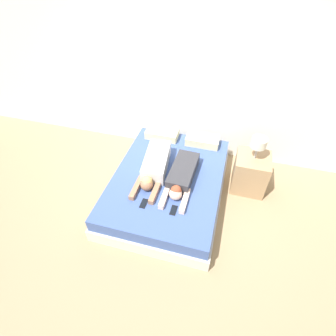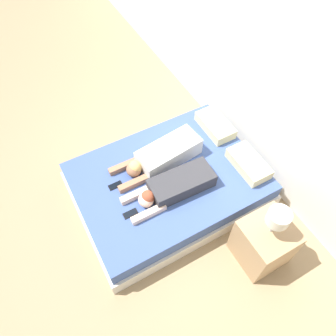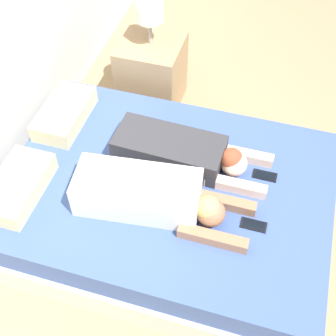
{
  "view_description": "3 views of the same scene",
  "coord_description": "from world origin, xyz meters",
  "px_view_note": "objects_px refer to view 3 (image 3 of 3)",
  "views": [
    {
      "loc": [
        0.72,
        -2.6,
        3.08
      ],
      "look_at": [
        0.0,
        0.0,
        0.55
      ],
      "focal_mm": 28.0,
      "sensor_mm": 36.0,
      "label": 1
    },
    {
      "loc": [
        1.86,
        -1.03,
        3.53
      ],
      "look_at": [
        0.0,
        0.0,
        0.55
      ],
      "focal_mm": 35.0,
      "sensor_mm": 36.0,
      "label": 2
    },
    {
      "loc": [
        -1.81,
        -0.54,
        2.77
      ],
      "look_at": [
        0.0,
        0.0,
        0.55
      ],
      "focal_mm": 50.0,
      "sensor_mm": 36.0,
      "label": 3
    }
  ],
  "objects_px": {
    "bed": "(168,201)",
    "person_right": "(184,153)",
    "cell_phone_right": "(265,175)",
    "pillow_head_right": "(65,114)",
    "cell_phone_left": "(254,225)",
    "nightstand": "(152,71)",
    "person_left": "(151,196)",
    "pillow_head_left": "(18,187)"
  },
  "relations": [
    {
      "from": "pillow_head_right",
      "to": "person_left",
      "type": "height_order",
      "value": "person_left"
    },
    {
      "from": "person_right",
      "to": "cell_phone_left",
      "type": "height_order",
      "value": "person_right"
    },
    {
      "from": "pillow_head_left",
      "to": "cell_phone_right",
      "type": "bearing_deg",
      "value": -68.33
    },
    {
      "from": "bed",
      "to": "person_right",
      "type": "distance_m",
      "value": 0.36
    },
    {
      "from": "cell_phone_right",
      "to": "nightstand",
      "type": "relative_size",
      "value": 0.17
    },
    {
      "from": "bed",
      "to": "cell_phone_right",
      "type": "distance_m",
      "value": 0.67
    },
    {
      "from": "cell_phone_right",
      "to": "pillow_head_left",
      "type": "bearing_deg",
      "value": 111.67
    },
    {
      "from": "person_right",
      "to": "cell_phone_right",
      "type": "relative_size",
      "value": 6.71
    },
    {
      "from": "bed",
      "to": "person_right",
      "type": "relative_size",
      "value": 2.07
    },
    {
      "from": "person_right",
      "to": "cell_phone_left",
      "type": "relative_size",
      "value": 6.71
    },
    {
      "from": "pillow_head_right",
      "to": "person_right",
      "type": "distance_m",
      "value": 0.94
    },
    {
      "from": "person_right",
      "to": "cell_phone_left",
      "type": "bearing_deg",
      "value": -124.82
    },
    {
      "from": "cell_phone_right",
      "to": "pillow_head_right",
      "type": "bearing_deg",
      "value": 85.76
    },
    {
      "from": "person_left",
      "to": "person_right",
      "type": "height_order",
      "value": "person_left"
    },
    {
      "from": "person_right",
      "to": "pillow_head_right",
      "type": "bearing_deg",
      "value": 81.59
    },
    {
      "from": "pillow_head_left",
      "to": "bed",
      "type": "bearing_deg",
      "value": -68.47
    },
    {
      "from": "cell_phone_right",
      "to": "nightstand",
      "type": "height_order",
      "value": "nightstand"
    },
    {
      "from": "bed",
      "to": "pillow_head_right",
      "type": "relative_size",
      "value": 4.02
    },
    {
      "from": "bed",
      "to": "cell_phone_left",
      "type": "height_order",
      "value": "cell_phone_left"
    },
    {
      "from": "person_left",
      "to": "person_right",
      "type": "distance_m",
      "value": 0.43
    },
    {
      "from": "bed",
      "to": "nightstand",
      "type": "bearing_deg",
      "value": 22.84
    },
    {
      "from": "cell_phone_left",
      "to": "pillow_head_right",
      "type": "bearing_deg",
      "value": 70.72
    },
    {
      "from": "person_right",
      "to": "bed",
      "type": "bearing_deg",
      "value": 167.44
    },
    {
      "from": "pillow_head_right",
      "to": "cell_phone_right",
      "type": "xyz_separation_m",
      "value": [
        -0.11,
        -1.47,
        -0.06
      ]
    },
    {
      "from": "person_left",
      "to": "cell_phone_right",
      "type": "relative_size",
      "value": 7.1
    },
    {
      "from": "cell_phone_right",
      "to": "person_left",
      "type": "bearing_deg",
      "value": 125.19
    },
    {
      "from": "nightstand",
      "to": "pillow_head_left",
      "type": "bearing_deg",
      "value": 165.59
    },
    {
      "from": "pillow_head_left",
      "to": "person_right",
      "type": "distance_m",
      "value": 1.08
    },
    {
      "from": "person_right",
      "to": "cell_phone_right",
      "type": "height_order",
      "value": "person_right"
    },
    {
      "from": "cell_phone_left",
      "to": "cell_phone_right",
      "type": "xyz_separation_m",
      "value": [
        0.4,
        -0.0,
        0.0
      ]
    },
    {
      "from": "pillow_head_left",
      "to": "cell_phone_left",
      "type": "relative_size",
      "value": 3.45
    },
    {
      "from": "bed",
      "to": "person_right",
      "type": "height_order",
      "value": "person_right"
    },
    {
      "from": "person_right",
      "to": "pillow_head_left",
      "type": "bearing_deg",
      "value": 121.02
    },
    {
      "from": "pillow_head_left",
      "to": "cell_phone_right",
      "type": "height_order",
      "value": "pillow_head_left"
    },
    {
      "from": "person_right",
      "to": "cell_phone_left",
      "type": "distance_m",
      "value": 0.67
    },
    {
      "from": "pillow_head_right",
      "to": "nightstand",
      "type": "relative_size",
      "value": 0.57
    },
    {
      "from": "pillow_head_right",
      "to": "person_left",
      "type": "xyz_separation_m",
      "value": [
        -0.56,
        -0.84,
        0.04
      ]
    },
    {
      "from": "pillow_head_left",
      "to": "person_left",
      "type": "xyz_separation_m",
      "value": [
        0.14,
        -0.84,
        0.04
      ]
    },
    {
      "from": "pillow_head_left",
      "to": "person_right",
      "type": "bearing_deg",
      "value": -58.98
    },
    {
      "from": "bed",
      "to": "person_left",
      "type": "relative_size",
      "value": 1.95
    },
    {
      "from": "bed",
      "to": "person_right",
      "type": "bearing_deg",
      "value": -12.56
    },
    {
      "from": "pillow_head_right",
      "to": "nightstand",
      "type": "distance_m",
      "value": 0.92
    }
  ]
}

